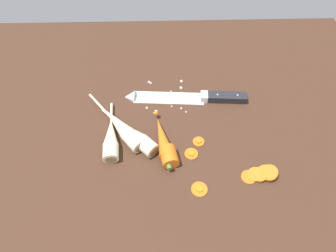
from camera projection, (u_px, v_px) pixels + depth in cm
name	position (u px, v px, depth cm)	size (l,w,h in cm)	color
ground_plane	(168.00, 128.00, 90.31)	(120.00, 90.00, 4.00)	#42281C
chefs_knife	(184.00, 97.00, 93.34)	(34.84, 5.66, 4.18)	silver
whole_carrot	(164.00, 143.00, 82.43)	(6.81, 17.77, 4.20)	orange
parsnip_front	(122.00, 128.00, 85.28)	(16.64, 20.11, 4.00)	beige
parsnip_mid_left	(136.00, 136.00, 83.77)	(15.88, 16.18, 4.00)	beige
parsnip_mid_right	(111.00, 139.00, 83.25)	(4.76, 18.80, 4.00)	beige
carrot_slice_stack	(260.00, 174.00, 78.63)	(8.74, 4.45, 2.94)	orange
carrot_slice_stray_near	(199.00, 189.00, 76.90)	(3.88, 3.88, 0.70)	orange
carrot_slice_stray_mid	(191.00, 154.00, 82.63)	(3.41, 3.41, 0.70)	orange
carrot_slice_stray_far	(199.00, 141.00, 84.81)	(3.01, 3.01, 0.70)	orange
mince_crumbs	(166.00, 95.00, 94.15)	(11.49, 12.53, 0.89)	beige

